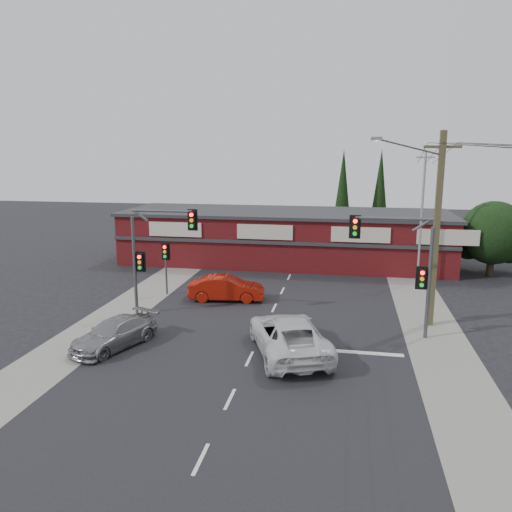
% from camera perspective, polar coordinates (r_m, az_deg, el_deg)
% --- Properties ---
extents(ground, '(120.00, 120.00, 0.00)m').
position_cam_1_polar(ground, '(25.28, 0.62, -8.94)').
color(ground, black).
rests_on(ground, ground).
extents(road_strip, '(14.00, 70.00, 0.01)m').
position_cam_1_polar(road_strip, '(29.95, 2.26, -5.58)').
color(road_strip, black).
rests_on(road_strip, ground).
extents(verge_left, '(3.00, 70.00, 0.02)m').
position_cam_1_polar(verge_left, '(32.21, -12.93, -4.62)').
color(verge_left, gray).
rests_on(verge_left, ground).
extents(verge_right, '(3.00, 70.00, 0.02)m').
position_cam_1_polar(verge_right, '(30.01, 18.64, -6.17)').
color(verge_right, gray).
rests_on(verge_right, ground).
extents(stop_line, '(6.50, 0.35, 0.01)m').
position_cam_1_polar(stop_line, '(23.56, 8.55, -10.63)').
color(stop_line, silver).
rests_on(stop_line, ground).
extents(white_suv, '(4.81, 6.85, 1.73)m').
position_cam_1_polar(white_suv, '(22.78, 3.76, -9.01)').
color(white_suv, silver).
rests_on(white_suv, ground).
extents(silver_suv, '(3.35, 4.91, 1.32)m').
position_cam_1_polar(silver_suv, '(24.41, -15.89, -8.53)').
color(silver_suv, gray).
rests_on(silver_suv, ground).
extents(red_sedan, '(4.76, 2.15, 1.52)m').
position_cam_1_polar(red_sedan, '(30.70, -3.40, -3.69)').
color(red_sedan, '#9D1609').
rests_on(red_sedan, ground).
extents(lane_dashes, '(0.12, 46.32, 0.01)m').
position_cam_1_polar(lane_dashes, '(29.34, 2.08, -5.93)').
color(lane_dashes, silver).
rests_on(lane_dashes, ground).
extents(shop_building, '(27.30, 8.40, 4.22)m').
position_cam_1_polar(shop_building, '(41.16, 3.31, 2.26)').
color(shop_building, '#480E11').
rests_on(shop_building, ground).
extents(tree_cluster, '(5.90, 5.10, 5.50)m').
position_cam_1_polar(tree_cluster, '(40.63, 25.56, 2.08)').
color(tree_cluster, '#2D2116').
rests_on(tree_cluster, ground).
extents(conifer_near, '(1.80, 1.80, 9.25)m').
position_cam_1_polar(conifer_near, '(47.42, 9.87, 7.45)').
color(conifer_near, '#2D2116').
rests_on(conifer_near, ground).
extents(conifer_far, '(1.80, 1.80, 9.25)m').
position_cam_1_polar(conifer_far, '(49.50, 13.99, 7.45)').
color(conifer_far, '#2D2116').
rests_on(conifer_far, ground).
extents(traffic_mast_left, '(3.77, 0.27, 5.97)m').
position_cam_1_polar(traffic_mast_left, '(27.82, -11.79, 1.16)').
color(traffic_mast_left, '#47494C').
rests_on(traffic_mast_left, ground).
extents(traffic_mast_right, '(3.96, 0.27, 5.97)m').
position_cam_1_polar(traffic_mast_right, '(24.97, 16.76, -0.27)').
color(traffic_mast_right, '#47494C').
rests_on(traffic_mast_right, ground).
extents(pedestal_signal, '(0.55, 0.27, 3.38)m').
position_cam_1_polar(pedestal_signal, '(32.05, -10.28, -0.17)').
color(pedestal_signal, '#47494C').
rests_on(pedestal_signal, ground).
extents(utility_pole, '(4.38, 0.59, 10.00)m').
position_cam_1_polar(utility_pole, '(26.87, 19.69, 3.51)').
color(utility_pole, brown).
rests_on(utility_pole, ground).
extents(steel_pole, '(1.20, 0.16, 9.00)m').
position_cam_1_polar(steel_pole, '(35.89, 18.40, 4.41)').
color(steel_pole, gray).
rests_on(steel_pole, ground).
extents(power_lines, '(2.01, 29.00, 1.22)m').
position_cam_1_polar(power_lines, '(21.29, 22.98, 11.13)').
color(power_lines, black).
rests_on(power_lines, ground).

